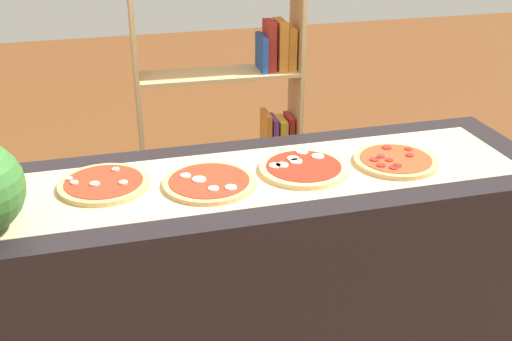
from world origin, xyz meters
TOP-DOWN VIEW (x-y plane):
  - counter at (0.00, 0.00)m, footprint 2.05×0.64m
  - parchment_paper at (0.00, 0.00)m, footprint 1.82×0.44m
  - pizza_mushroom_0 at (-0.50, 0.05)m, footprint 0.30×0.30m
  - pizza_mozzarella_1 at (-0.17, -0.03)m, footprint 0.30×0.30m
  - pizza_mozzarella_2 at (0.17, -0.01)m, footprint 0.31×0.31m
  - pizza_pepperoni_3 at (0.50, -0.03)m, footprint 0.29×0.29m
  - bookshelf at (0.22, 1.14)m, footprint 0.84×0.26m

SIDE VIEW (x-z plane):
  - counter at x=0.00m, z-range 0.00..0.90m
  - bookshelf at x=0.22m, z-range -0.07..1.30m
  - parchment_paper at x=0.00m, z-range 0.90..0.90m
  - pizza_mozzarella_1 at x=-0.17m, z-range 0.89..0.92m
  - pizza_pepperoni_3 at x=0.50m, z-range 0.90..0.92m
  - pizza_mushroom_0 at x=-0.50m, z-range 0.89..0.92m
  - pizza_mozzarella_2 at x=0.17m, z-range 0.89..0.92m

